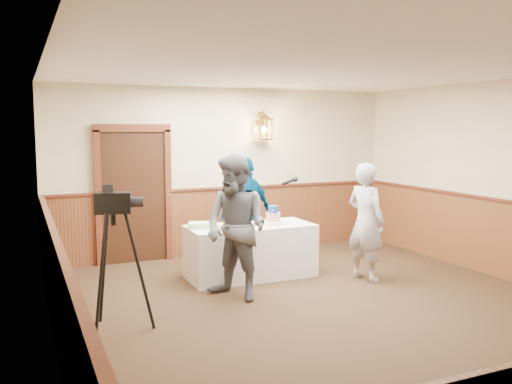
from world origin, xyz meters
The scene contains 10 objects.
ground centered at (0.00, 0.00, 0.00)m, with size 7.00×7.00×0.00m, color #301F13.
room_shell centered at (-0.05, 0.45, 1.52)m, with size 6.02×7.02×2.81m.
display_table centered at (-0.25, 1.90, 0.38)m, with size 1.80×0.80×0.75m, color white.
tiered_cake centered at (0.07, 1.82, 0.86)m, with size 0.27×0.27×0.27m.
sheet_cake_yellow centered at (-0.65, 1.80, 0.78)m, with size 0.32×0.24×0.07m, color #D3D67F.
sheet_cake_green centered at (-0.97, 1.97, 0.79)m, with size 0.33×0.27×0.08m, color #AED899.
interviewer centered at (-0.81, 1.03, 0.90)m, with size 1.60×1.10×1.81m.
baker centered at (1.16, 1.11, 0.83)m, with size 0.60×0.40×1.66m, color #A7A7AD.
assistant_p centered at (-0.10, 2.44, 0.85)m, with size 1.00×0.42×1.70m, color #003255.
tv_camera_rig centered at (-2.38, 0.52, 0.66)m, with size 0.58×0.54×1.48m.
Camera 1 is at (-3.25, -5.10, 2.13)m, focal length 38.00 mm.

